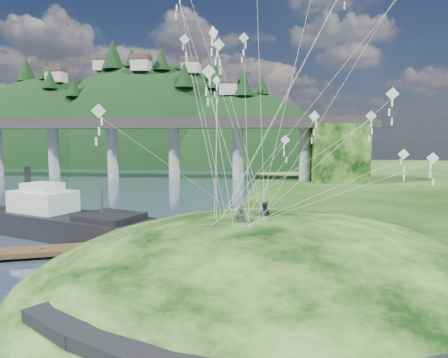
# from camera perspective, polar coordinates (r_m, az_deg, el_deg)

# --- Properties ---
(ground) EXTENTS (320.00, 320.00, 0.00)m
(ground) POSITION_cam_1_polar(r_m,az_deg,el_deg) (27.02, -10.54, -16.19)
(ground) COLOR black
(ground) RESTS_ON ground
(grass_hill) EXTENTS (36.00, 32.00, 13.00)m
(grass_hill) POSITION_cam_1_polar(r_m,az_deg,el_deg) (28.28, 7.38, -18.40)
(grass_hill) COLOR black
(grass_hill) RESTS_ON ground
(footpath) EXTENTS (22.29, 5.84, 0.83)m
(footpath) POSITION_cam_1_polar(r_m,az_deg,el_deg) (16.18, 5.39, -23.98)
(footpath) COLOR black
(footpath) RESTS_ON ground
(bridge) EXTENTS (160.00, 11.00, 15.00)m
(bridge) POSITION_cam_1_polar(r_m,az_deg,el_deg) (99.91, -12.72, 5.62)
(bridge) COLOR #2D2B2B
(bridge) RESTS_ON ground
(far_ridge) EXTENTS (153.00, 70.00, 94.50)m
(far_ridge) POSITION_cam_1_polar(r_m,az_deg,el_deg) (155.74, -11.90, -0.59)
(far_ridge) COLOR black
(far_ridge) RESTS_ON ground
(work_barge) EXTENTS (20.80, 11.92, 7.04)m
(work_barge) POSITION_cam_1_polar(r_m,az_deg,el_deg) (44.44, -22.40, -5.33)
(work_barge) COLOR black
(work_barge) RESTS_ON ground
(wooden_dock) EXTENTS (15.74, 8.18, 1.14)m
(wooden_dock) POSITION_cam_1_polar(r_m,az_deg,el_deg) (37.31, -19.33, -9.34)
(wooden_dock) COLOR #3E2C19
(wooden_dock) RESTS_ON ground
(kite_flyers) EXTENTS (2.30, 2.49, 1.95)m
(kite_flyers) POSITION_cam_1_polar(r_m,az_deg,el_deg) (25.95, 4.86, -3.47)
(kite_flyers) COLOR #282B36
(kite_flyers) RESTS_ON ground
(kite_swarm) EXTENTS (20.45, 17.46, 20.08)m
(kite_swarm) POSITION_cam_1_polar(r_m,az_deg,el_deg) (29.13, 8.04, 20.32)
(kite_swarm) COLOR white
(kite_swarm) RESTS_ON ground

